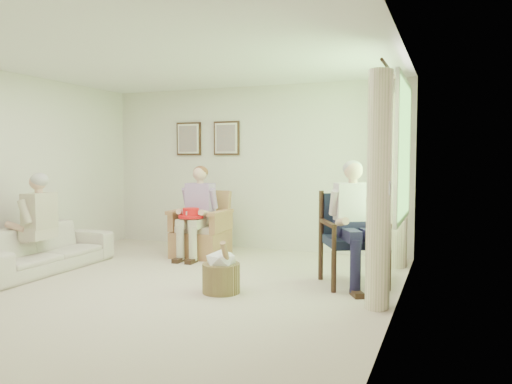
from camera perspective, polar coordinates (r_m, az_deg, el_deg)
floor at (r=5.75m, az=-10.79°, el=-10.89°), size 5.50×5.50×0.00m
back_wall at (r=8.02m, az=-0.35°, el=2.77°), size 5.00×0.04×2.60m
right_wall at (r=4.72m, az=15.59°, el=1.77°), size 0.04×5.50×2.60m
ceiling at (r=5.68m, az=-11.15°, el=15.39°), size 5.00×5.50×0.02m
window at (r=5.92m, az=16.51°, el=4.93°), size 0.13×2.50×1.63m
curtain_left at (r=4.97m, az=13.87°, el=0.17°), size 0.34×0.34×2.30m
curtain_right at (r=6.91m, az=16.04°, el=1.18°), size 0.34×0.34×2.30m
framed_print_left at (r=8.49m, az=-7.72°, el=6.04°), size 0.45×0.05×0.55m
framed_print_right at (r=8.17m, az=-3.40°, el=6.15°), size 0.45×0.05×0.55m
wicker_armchair at (r=7.51m, az=-6.21°, el=-4.95°), size 0.76×0.75×0.97m
wood_armchair at (r=5.94m, az=11.25°, el=-4.80°), size 0.68×0.64×1.04m
sofa at (r=7.07m, az=-23.32°, el=-5.96°), size 1.97×0.77×0.58m
person_wicker at (r=7.34m, az=-6.70°, el=-1.59°), size 0.40×0.62×1.31m
person_dark at (r=5.74m, az=10.98°, el=-2.47°), size 0.40×0.63×1.40m
person_sofa at (r=6.95m, az=-24.00°, el=-2.70°), size 0.42×0.62×1.25m
red_hat at (r=7.17m, az=-7.44°, el=-2.53°), size 0.35×0.35×0.14m
hatbox at (r=5.49m, az=-3.99°, el=-9.02°), size 0.51×0.51×0.60m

